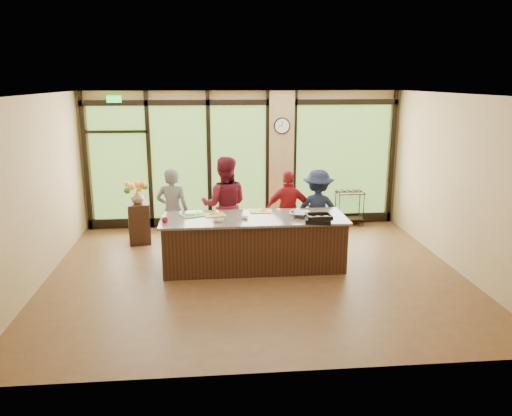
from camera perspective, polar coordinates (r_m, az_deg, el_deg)
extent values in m
plane|color=brown|center=(8.64, -0.08, -7.46)|extent=(7.00, 7.00, 0.00)
plane|color=white|center=(8.02, -0.09, 12.85)|extent=(7.00, 7.00, 0.00)
plane|color=tan|center=(11.14, -1.51, 5.54)|extent=(7.00, 0.00, 7.00)
plane|color=tan|center=(8.62, -23.94, 1.65)|extent=(0.00, 6.00, 6.00)
plane|color=tan|center=(9.20, 22.21, 2.57)|extent=(0.00, 6.00, 6.00)
cube|color=tan|center=(11.17, 2.89, 5.56)|extent=(0.55, 0.12, 3.00)
cube|color=black|center=(10.96, -1.53, 11.97)|extent=(6.90, 0.08, 0.12)
cube|color=black|center=(11.39, -1.45, -1.37)|extent=(6.90, 0.08, 0.20)
cube|color=#19D83F|center=(11.06, -15.93, 11.88)|extent=(0.30, 0.04, 0.14)
cube|color=#437027|center=(11.26, -15.38, 4.88)|extent=(1.20, 0.02, 2.50)
cube|color=#437027|center=(11.11, -8.75, 5.10)|extent=(1.20, 0.02, 2.50)
cube|color=#437027|center=(11.11, -2.01, 5.26)|extent=(1.20, 0.02, 2.50)
cube|color=#437027|center=(11.49, 9.82, 5.36)|extent=(2.10, 0.02, 2.50)
cube|color=black|center=(11.38, -18.90, 4.96)|extent=(0.08, 0.08, 3.00)
cube|color=black|center=(11.14, -12.11, 5.23)|extent=(0.08, 0.08, 3.00)
cube|color=black|center=(11.06, -5.39, 5.43)|extent=(0.08, 0.08, 3.00)
cube|color=black|center=(11.14, 1.35, 5.55)|extent=(0.08, 0.08, 3.00)
cube|color=black|center=(11.22, 4.40, 5.58)|extent=(0.08, 0.08, 3.00)
cube|color=black|center=(11.81, 15.28, 5.55)|extent=(0.08, 0.08, 3.00)
cube|color=#311A10|center=(8.77, -0.26, -4.06)|extent=(3.10, 1.00, 0.88)
cube|color=slate|center=(8.63, -0.26, -1.17)|extent=(3.20, 1.10, 0.04)
cylinder|color=black|center=(11.01, 2.99, 9.36)|extent=(0.36, 0.04, 0.36)
cylinder|color=white|center=(10.99, 3.00, 9.35)|extent=(0.31, 0.01, 0.31)
cube|color=black|center=(10.98, 3.01, 9.61)|extent=(0.01, 0.00, 0.11)
cube|color=black|center=(10.98, 2.75, 9.35)|extent=(0.09, 0.00, 0.01)
imported|color=slate|center=(9.47, -9.50, -0.37)|extent=(0.66, 0.49, 1.67)
imported|color=maroon|center=(9.42, -3.61, 0.32)|extent=(0.96, 0.78, 1.85)
imported|color=maroon|center=(9.56, 3.74, -0.39)|extent=(0.94, 0.44, 1.56)
imported|color=#1B223B|center=(9.64, 7.06, -0.26)|extent=(1.13, 0.81, 1.58)
cube|color=black|center=(8.35, 7.17, -1.43)|extent=(0.48, 0.42, 0.07)
imported|color=silver|center=(8.68, 5.01, -0.71)|extent=(0.44, 0.44, 0.08)
cube|color=#418530|center=(8.77, -7.28, -0.86)|extent=(0.46, 0.41, 0.01)
cube|color=gold|center=(8.77, -4.79, -0.79)|extent=(0.44, 0.38, 0.01)
cube|color=gold|center=(8.99, 0.55, -0.35)|extent=(0.42, 0.33, 0.01)
imported|color=silver|center=(8.35, -4.27, -1.43)|extent=(0.20, 0.20, 0.05)
imported|color=silver|center=(8.52, -1.32, -1.09)|extent=(0.15, 0.15, 0.04)
imported|color=silver|center=(8.97, 4.29, -0.38)|extent=(0.15, 0.15, 0.03)
imported|color=#AA111B|center=(8.41, -10.37, -1.39)|extent=(0.13, 0.13, 0.08)
cube|color=#311A10|center=(10.33, -13.22, -1.73)|extent=(0.49, 0.49, 0.83)
imported|color=#876949|center=(10.19, -13.39, 1.25)|extent=(0.27, 0.27, 0.27)
cube|color=#311A10|center=(11.59, 10.57, -1.13)|extent=(0.63, 0.37, 0.03)
cube|color=#311A10|center=(11.45, 10.70, 1.72)|extent=(0.63, 0.37, 0.03)
cylinder|color=black|center=(11.31, 9.46, -0.22)|extent=(0.02, 0.02, 0.79)
cylinder|color=black|center=(11.47, 12.19, -0.15)|extent=(0.02, 0.02, 0.79)
cylinder|color=black|center=(11.61, 9.07, 0.17)|extent=(0.02, 0.02, 0.79)
cylinder|color=black|center=(11.76, 11.74, 0.23)|extent=(0.02, 0.02, 0.79)
imported|color=silver|center=(11.39, 9.78, 1.97)|extent=(0.09, 0.09, 0.08)
imported|color=silver|center=(11.42, 10.42, 1.98)|extent=(0.09, 0.09, 0.08)
imported|color=silver|center=(11.46, 11.06, 1.99)|extent=(0.09, 0.09, 0.08)
imported|color=silver|center=(11.49, 11.65, 2.00)|extent=(0.09, 0.09, 0.08)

